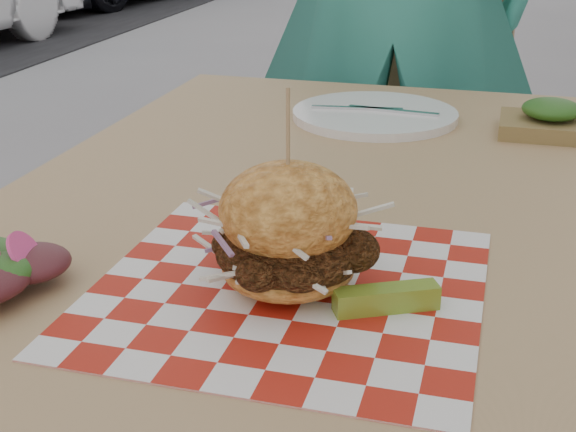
# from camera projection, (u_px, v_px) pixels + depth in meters

# --- Properties ---
(patio_table) EXTENTS (0.80, 1.20, 0.75)m
(patio_table) POSITION_uv_depth(u_px,v_px,m) (325.00, 250.00, 1.03)
(patio_table) COLOR tan
(patio_table) RESTS_ON ground
(patio_chair) EXTENTS (0.46, 0.47, 0.95)m
(patio_chair) POSITION_uv_depth(u_px,v_px,m) (421.00, 125.00, 2.00)
(patio_chair) COLOR tan
(patio_chair) RESTS_ON ground
(paper_liner) EXTENTS (0.36, 0.36, 0.00)m
(paper_liner) POSITION_uv_depth(u_px,v_px,m) (288.00, 288.00, 0.76)
(paper_liner) COLOR #B51F12
(paper_liner) RESTS_ON patio_table
(sandwich) EXTENTS (0.17, 0.17, 0.19)m
(sandwich) POSITION_uv_depth(u_px,v_px,m) (288.00, 236.00, 0.74)
(sandwich) COLOR #ED9F43
(sandwich) RESTS_ON paper_liner
(pickle_spear) EXTENTS (0.09, 0.06, 0.02)m
(pickle_spear) POSITION_uv_depth(u_px,v_px,m) (386.00, 299.00, 0.71)
(pickle_spear) COLOR olive
(pickle_spear) RESTS_ON paper_liner
(side_salad) EXTENTS (0.13, 0.14, 0.05)m
(side_salad) POSITION_uv_depth(u_px,v_px,m) (2.00, 279.00, 0.75)
(side_salad) COLOR #3F1419
(side_salad) RESTS_ON patio_table
(place_setting) EXTENTS (0.27, 0.27, 0.02)m
(place_setting) POSITION_uv_depth(u_px,v_px,m) (375.00, 115.00, 1.31)
(place_setting) COLOR white
(place_setting) RESTS_ON patio_table
(kraft_tray) EXTENTS (0.15, 0.12, 0.06)m
(kraft_tray) POSITION_uv_depth(u_px,v_px,m) (550.00, 120.00, 1.23)
(kraft_tray) COLOR olive
(kraft_tray) RESTS_ON patio_table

